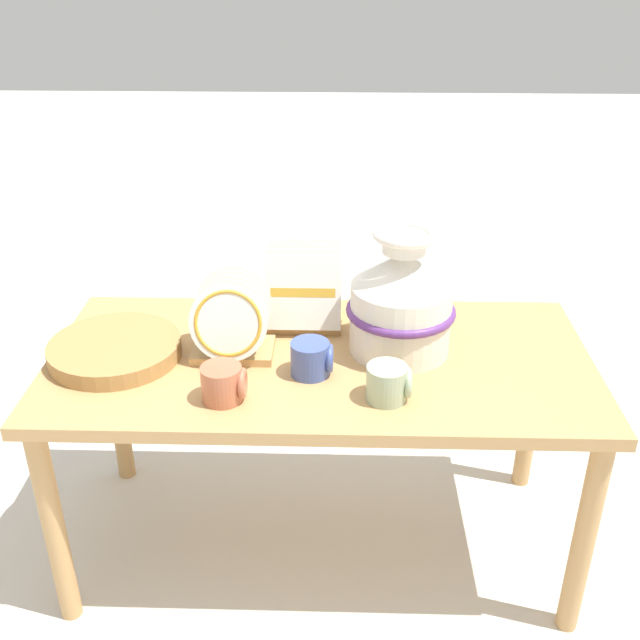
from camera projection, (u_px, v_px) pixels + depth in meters
ground_plane at (320, 540)px, 2.28m from camera, size 14.00×14.00×0.00m
display_table at (320, 381)px, 2.02m from camera, size 1.44×0.69×0.65m
ceramic_vase at (401, 300)px, 1.95m from camera, size 0.29×0.29×0.34m
dish_rack_round_plates at (231, 325)px, 1.95m from camera, size 0.21×0.18×0.22m
dish_rack_square_plates at (304, 296)px, 2.11m from camera, size 0.21×0.18×0.23m
wicker_charger_stack at (115, 350)px, 1.97m from camera, size 0.35×0.35×0.04m
mug_sage_glaze at (389, 383)px, 1.78m from camera, size 0.11×0.10×0.09m
mug_terracotta_glaze at (224, 383)px, 1.78m from camera, size 0.11×0.10×0.09m
mug_cobalt_glaze at (312, 359)px, 1.88m from camera, size 0.11×0.10×0.09m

